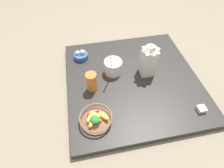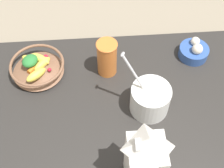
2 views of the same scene
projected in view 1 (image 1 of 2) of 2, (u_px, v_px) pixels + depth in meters
The scene contains 8 objects.
ground_plane at pixel (132, 83), 1.28m from camera, with size 6.00×6.00×0.00m, color gray.
countertop at pixel (132, 80), 1.26m from camera, with size 0.92×0.92×0.05m.
fruit_bowl at pixel (96, 118), 1.00m from camera, with size 0.19×0.19×0.08m.
milk_carton at pixel (149, 59), 1.18m from camera, with size 0.09×0.09×0.26m.
yogurt_tub at pixel (113, 66), 1.24m from camera, with size 0.13×0.17×0.24m.
drinking_cup at pixel (92, 82), 1.13m from camera, with size 0.07×0.07×0.14m.
spice_jar at pixel (201, 109), 1.07m from camera, with size 0.05×0.05×0.03m.
garlic_bowl at pixel (81, 55), 1.37m from camera, with size 0.11×0.11×0.07m.
Camera 1 is at (-0.31, -0.78, 0.98)m, focal length 28.00 mm.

